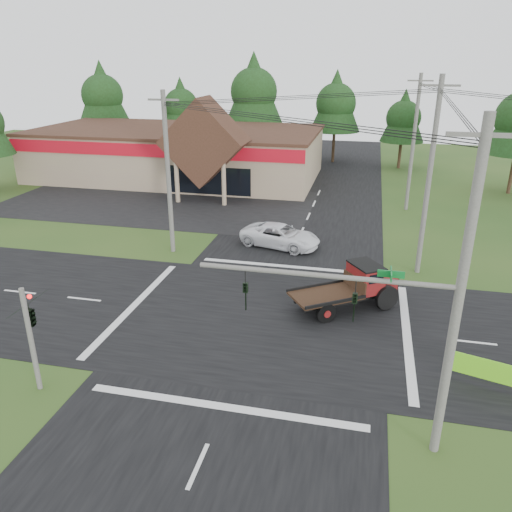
% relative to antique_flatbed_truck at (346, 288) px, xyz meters
% --- Properties ---
extents(ground, '(120.00, 120.00, 0.00)m').
position_rel_antique_flatbed_truck_xyz_m(ground, '(-3.94, -2.11, -1.19)').
color(ground, '#254619').
rests_on(ground, ground).
extents(road_ns, '(12.00, 120.00, 0.02)m').
position_rel_antique_flatbed_truck_xyz_m(road_ns, '(-3.94, -2.11, -1.18)').
color(road_ns, black).
rests_on(road_ns, ground).
extents(road_ew, '(120.00, 12.00, 0.02)m').
position_rel_antique_flatbed_truck_xyz_m(road_ew, '(-3.94, -2.11, -1.18)').
color(road_ew, black).
rests_on(road_ew, ground).
extents(parking_apron, '(28.00, 14.00, 0.02)m').
position_rel_antique_flatbed_truck_xyz_m(parking_apron, '(-17.94, 16.89, -1.18)').
color(parking_apron, black).
rests_on(parking_apron, ground).
extents(cvs_building, '(30.40, 18.20, 9.19)m').
position_rel_antique_flatbed_truck_xyz_m(cvs_building, '(-19.64, 27.46, 1.59)').
color(cvs_building, tan).
rests_on(cvs_building, ground).
extents(traffic_signal_mast, '(8.12, 0.24, 7.00)m').
position_rel_antique_flatbed_truck_xyz_m(traffic_signal_mast, '(1.88, -9.61, 3.23)').
color(traffic_signal_mast, '#595651').
rests_on(traffic_signal_mast, ground).
extents(traffic_signal_corner, '(0.53, 2.48, 4.40)m').
position_rel_antique_flatbed_truck_xyz_m(traffic_signal_corner, '(-11.44, -9.43, 2.33)').
color(traffic_signal_corner, '#595651').
rests_on(traffic_signal_corner, ground).
extents(utility_pole_nr, '(2.00, 0.30, 11.00)m').
position_rel_antique_flatbed_truck_xyz_m(utility_pole_nr, '(3.56, -9.61, 4.45)').
color(utility_pole_nr, '#595651').
rests_on(utility_pole_nr, ground).
extents(utility_pole_nw, '(2.00, 0.30, 10.50)m').
position_rel_antique_flatbed_truck_xyz_m(utility_pole_nw, '(-11.94, 5.89, 4.19)').
color(utility_pole_nw, '#595651').
rests_on(utility_pole_nw, ground).
extents(utility_pole_ne, '(2.00, 0.30, 11.50)m').
position_rel_antique_flatbed_truck_xyz_m(utility_pole_ne, '(4.06, 5.89, 4.70)').
color(utility_pole_ne, '#595651').
rests_on(utility_pole_ne, ground).
extents(utility_pole_n, '(2.00, 0.30, 11.20)m').
position_rel_antique_flatbed_truck_xyz_m(utility_pole_n, '(4.06, 19.89, 4.55)').
color(utility_pole_n, '#595651').
rests_on(utility_pole_n, ground).
extents(tree_row_a, '(6.72, 6.72, 12.12)m').
position_rel_antique_flatbed_truck_xyz_m(tree_row_a, '(-33.94, 37.89, 6.86)').
color(tree_row_a, '#332316').
rests_on(tree_row_a, ground).
extents(tree_row_b, '(5.60, 5.60, 10.10)m').
position_rel_antique_flatbed_truck_xyz_m(tree_row_b, '(-23.94, 39.89, 5.51)').
color(tree_row_b, '#332316').
rests_on(tree_row_b, ground).
extents(tree_row_c, '(7.28, 7.28, 13.13)m').
position_rel_antique_flatbed_truck_xyz_m(tree_row_c, '(-13.94, 38.89, 7.53)').
color(tree_row_c, '#332316').
rests_on(tree_row_c, ground).
extents(tree_row_d, '(6.16, 6.16, 11.11)m').
position_rel_antique_flatbed_truck_xyz_m(tree_row_d, '(-3.94, 39.89, 6.18)').
color(tree_row_d, '#332316').
rests_on(tree_row_d, ground).
extents(tree_row_e, '(5.04, 5.04, 9.09)m').
position_rel_antique_flatbed_truck_xyz_m(tree_row_e, '(4.06, 37.89, 4.84)').
color(tree_row_e, '#332316').
rests_on(tree_row_e, ground).
extents(antique_flatbed_truck, '(5.93, 5.05, 2.39)m').
position_rel_antique_flatbed_truck_xyz_m(antique_flatbed_truck, '(0.00, 0.00, 0.00)').
color(antique_flatbed_truck, '#5E0D0F').
rests_on(antique_flatbed_truck, ground).
extents(roadside_banner, '(3.63, 1.17, 1.28)m').
position_rel_antique_flatbed_truck_xyz_m(roadside_banner, '(6.35, -5.66, -0.55)').
color(roadside_banner, '#6ED61C').
rests_on(roadside_banner, ground).
extents(white_pickup, '(6.00, 3.90, 1.54)m').
position_rel_antique_flatbed_truck_xyz_m(white_pickup, '(-4.97, 8.46, -0.42)').
color(white_pickup, white).
rests_on(white_pickup, ground).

